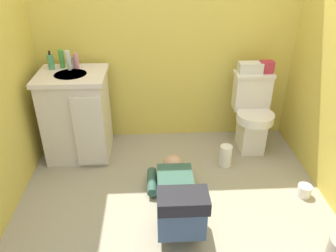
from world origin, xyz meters
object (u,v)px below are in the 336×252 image
at_px(toiletry_bag, 266,67).
at_px(bottle_clear, 68,60).
at_px(faucet, 73,63).
at_px(paper_towel_roll, 226,156).
at_px(soap_dispenser, 51,62).
at_px(toilet_paper_roll, 304,191).
at_px(vanity_cabinet, 77,115).
at_px(tissue_box, 250,68).
at_px(toilet, 252,114).
at_px(bottle_pink, 76,61).
at_px(person_plumber, 177,198).
at_px(bottle_green, 62,59).

xyz_separation_m(toiletry_bag, bottle_clear, (-1.79, -0.03, 0.10)).
height_order(faucet, paper_towel_roll, faucet).
xyz_separation_m(toiletry_bag, soap_dispenser, (-1.96, -0.00, 0.08)).
bearing_deg(toilet_paper_roll, vanity_cabinet, 159.12).
bearing_deg(tissue_box, toiletry_bag, 0.00).
height_order(tissue_box, bottle_clear, bottle_clear).
bearing_deg(faucet, soap_dispenser, -173.99).
height_order(faucet, toilet_paper_roll, faucet).
bearing_deg(soap_dispenser, toilet, -2.65).
bearing_deg(bottle_pink, soap_dispenser, -177.72).
bearing_deg(soap_dispenser, tissue_box, 0.15).
xyz_separation_m(person_plumber, soap_dispenser, (-1.06, 1.03, 0.71)).
distance_m(vanity_cabinet, faucet, 0.47).
height_order(person_plumber, paper_towel_roll, person_plumber).
bearing_deg(soap_dispenser, person_plumber, -44.34).
height_order(soap_dispenser, toilet_paper_roll, soap_dispenser).
bearing_deg(bottle_green, bottle_clear, -40.55).
xyz_separation_m(person_plumber, toilet_paper_roll, (1.05, 0.18, -0.13)).
bearing_deg(vanity_cabinet, faucet, 91.31).
height_order(vanity_cabinet, person_plumber, vanity_cabinet).
distance_m(faucet, paper_towel_roll, 1.62).
xyz_separation_m(person_plumber, toiletry_bag, (0.90, 1.04, 0.63)).
xyz_separation_m(tissue_box, toilet_paper_roll, (0.30, -0.86, -0.75)).
relative_size(faucet, toiletry_bag, 0.81).
bearing_deg(toilet, toiletry_bag, 40.77).
relative_size(faucet, soap_dispenser, 0.60).
bearing_deg(bottle_pink, paper_towel_roll, -17.30).
bearing_deg(faucet, paper_towel_roll, -17.35).
relative_size(toilet, faucet, 7.50).
distance_m(toilet, soap_dispenser, 1.92).
distance_m(faucet, bottle_green, 0.11).
xyz_separation_m(vanity_cabinet, toilet_paper_roll, (1.92, -0.73, -0.37)).
bearing_deg(paper_towel_roll, toilet_paper_roll, -38.95).
height_order(vanity_cabinet, paper_towel_roll, vanity_cabinet).
bearing_deg(toiletry_bag, paper_towel_roll, -134.65).
height_order(tissue_box, bottle_green, bottle_green).
bearing_deg(bottle_pink, toilet_paper_roll, -24.63).
bearing_deg(soap_dispenser, bottle_green, 21.23).
bearing_deg(vanity_cabinet, person_plumber, -46.40).
height_order(soap_dispenser, bottle_clear, bottle_clear).
relative_size(vanity_cabinet, tissue_box, 3.73).
distance_m(person_plumber, toilet_paper_roll, 1.07).
xyz_separation_m(soap_dispenser, toilet_paper_roll, (2.11, -0.86, -0.84)).
bearing_deg(tissue_box, bottle_green, 179.00).
bearing_deg(soap_dispenser, toilet_paper_roll, -22.11).
bearing_deg(bottle_pink, person_plumber, -51.26).
bearing_deg(faucet, bottle_pink, -19.53).
distance_m(faucet, toilet_paper_roll, 2.26).
height_order(tissue_box, bottle_pink, bottle_pink).
height_order(vanity_cabinet, bottle_pink, bottle_pink).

